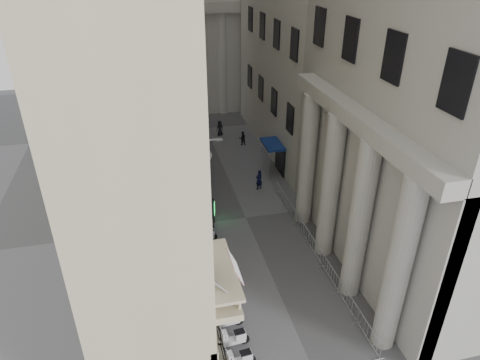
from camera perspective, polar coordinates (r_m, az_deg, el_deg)
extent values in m
cylinder|color=silver|center=(36.89, -9.05, 0.18)|extent=(0.06, 0.06, 2.41)
cylinder|color=silver|center=(37.16, -4.34, 0.70)|extent=(0.06, 0.06, 2.41)
cylinder|color=silver|center=(39.62, -9.45, 2.24)|extent=(0.06, 0.06, 2.41)
cylinder|color=silver|center=(39.87, -5.06, 2.72)|extent=(0.06, 0.06, 2.41)
cube|color=silver|center=(37.79, -7.09, 3.20)|extent=(3.29, 3.29, 0.13)
cone|color=silver|center=(37.56, -7.14, 3.95)|extent=(4.38, 4.38, 1.10)
cylinder|color=gray|center=(30.10, -6.49, -1.37)|extent=(0.16, 0.16, 7.22)
cylinder|color=gray|center=(28.67, -4.76, 5.22)|extent=(2.17, 0.30, 0.12)
cube|color=gray|center=(28.91, -2.83, 5.39)|extent=(0.47, 0.23, 0.14)
cube|color=black|center=(32.83, -3.65, -4.10)|extent=(0.39, 0.84, 1.70)
cube|color=#19E54C|center=(32.72, -3.42, -3.81)|extent=(0.15, 0.61, 0.95)
imported|color=black|center=(36.92, 2.55, 0.04)|extent=(0.79, 0.67, 1.82)
imported|color=black|center=(45.43, 0.33, 5.59)|extent=(0.75, 0.59, 1.52)
imported|color=black|center=(47.94, -2.71, 6.93)|extent=(0.94, 0.75, 1.69)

